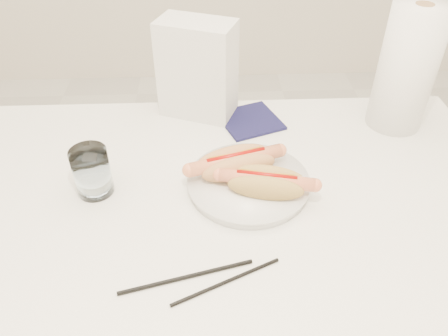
{
  "coord_description": "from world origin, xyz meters",
  "views": [
    {
      "loc": [
        -0.02,
        -0.62,
        1.35
      ],
      "look_at": [
        0.01,
        0.03,
        0.82
      ],
      "focal_mm": 35.61,
      "sensor_mm": 36.0,
      "label": 1
    }
  ],
  "objects_px": {
    "table": "(221,228)",
    "napkin_box": "(197,69)",
    "paper_towel_roll": "(407,69)",
    "water_glass": "(92,172)",
    "plate": "(248,184)",
    "hotdog_right": "(266,183)",
    "hotdog_left": "(236,163)"
  },
  "relations": [
    {
      "from": "plate",
      "to": "water_glass",
      "type": "height_order",
      "value": "water_glass"
    },
    {
      "from": "hotdog_right",
      "to": "napkin_box",
      "type": "height_order",
      "value": "napkin_box"
    },
    {
      "from": "hotdog_left",
      "to": "paper_towel_roll",
      "type": "xyz_separation_m",
      "value": [
        0.4,
        0.2,
        0.1
      ]
    },
    {
      "from": "hotdog_left",
      "to": "hotdog_right",
      "type": "xyz_separation_m",
      "value": [
        0.05,
        -0.06,
        -0.0
      ]
    },
    {
      "from": "water_glass",
      "to": "paper_towel_roll",
      "type": "height_order",
      "value": "paper_towel_roll"
    },
    {
      "from": "hotdog_left",
      "to": "napkin_box",
      "type": "relative_size",
      "value": 0.83
    },
    {
      "from": "paper_towel_roll",
      "to": "hotdog_right",
      "type": "bearing_deg",
      "value": -142.79
    },
    {
      "from": "plate",
      "to": "paper_towel_roll",
      "type": "height_order",
      "value": "paper_towel_roll"
    },
    {
      "from": "hotdog_left",
      "to": "table",
      "type": "bearing_deg",
      "value": -130.06
    },
    {
      "from": "paper_towel_roll",
      "to": "water_glass",
      "type": "bearing_deg",
      "value": -162.04
    },
    {
      "from": "table",
      "to": "hotdog_left",
      "type": "distance_m",
      "value": 0.13
    },
    {
      "from": "plate",
      "to": "water_glass",
      "type": "xyz_separation_m",
      "value": [
        -0.31,
        0.0,
        0.04
      ]
    },
    {
      "from": "plate",
      "to": "hotdog_left",
      "type": "relative_size",
      "value": 1.23
    },
    {
      "from": "table",
      "to": "paper_towel_roll",
      "type": "bearing_deg",
      "value": 32.81
    },
    {
      "from": "plate",
      "to": "hotdog_right",
      "type": "xyz_separation_m",
      "value": [
        0.03,
        -0.04,
        0.03
      ]
    },
    {
      "from": "hotdog_left",
      "to": "hotdog_right",
      "type": "relative_size",
      "value": 1.05
    },
    {
      "from": "hotdog_left",
      "to": "paper_towel_roll",
      "type": "height_order",
      "value": "paper_towel_roll"
    },
    {
      "from": "table",
      "to": "hotdog_right",
      "type": "bearing_deg",
      "value": 11.23
    },
    {
      "from": "paper_towel_roll",
      "to": "plate",
      "type": "bearing_deg",
      "value": -148.91
    },
    {
      "from": "napkin_box",
      "to": "table",
      "type": "bearing_deg",
      "value": -61.6
    },
    {
      "from": "plate",
      "to": "paper_towel_roll",
      "type": "xyz_separation_m",
      "value": [
        0.37,
        0.23,
        0.13
      ]
    },
    {
      "from": "napkin_box",
      "to": "plate",
      "type": "bearing_deg",
      "value": -49.88
    },
    {
      "from": "table",
      "to": "water_glass",
      "type": "bearing_deg",
      "value": 166.97
    },
    {
      "from": "water_glass",
      "to": "paper_towel_roll",
      "type": "distance_m",
      "value": 0.72
    },
    {
      "from": "table",
      "to": "napkin_box",
      "type": "xyz_separation_m",
      "value": [
        -0.04,
        0.35,
        0.18
      ]
    },
    {
      "from": "table",
      "to": "plate",
      "type": "xyz_separation_m",
      "value": [
        0.06,
        0.05,
        0.07
      ]
    },
    {
      "from": "hotdog_right",
      "to": "hotdog_left",
      "type": "bearing_deg",
      "value": 144.44
    },
    {
      "from": "water_glass",
      "to": "paper_towel_roll",
      "type": "relative_size",
      "value": 0.35
    },
    {
      "from": "water_glass",
      "to": "hotdog_right",
      "type": "bearing_deg",
      "value": -6.78
    },
    {
      "from": "hotdog_left",
      "to": "plate",
      "type": "bearing_deg",
      "value": -63.57
    },
    {
      "from": "table",
      "to": "hotdog_right",
      "type": "xyz_separation_m",
      "value": [
        0.09,
        0.02,
        0.1
      ]
    },
    {
      "from": "table",
      "to": "water_glass",
      "type": "xyz_separation_m",
      "value": [
        -0.25,
        0.06,
        0.11
      ]
    }
  ]
}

